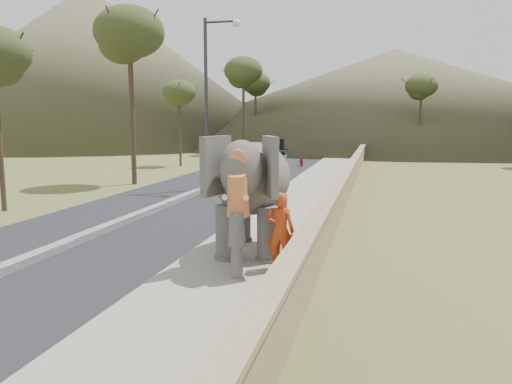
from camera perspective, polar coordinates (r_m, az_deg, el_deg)
ground at (r=11.94m, az=-1.16°, el=-8.20°), size 160.00×160.00×0.00m
road at (r=22.76m, az=-6.84°, el=-0.27°), size 7.00×120.00×0.03m
median at (r=22.75m, az=-6.84°, el=-0.03°), size 0.35×120.00×0.22m
walkway at (r=21.52m, az=5.72°, el=-0.59°), size 3.00×120.00×0.15m
parapet at (r=21.28m, az=10.14°, el=0.52°), size 0.30×120.00×1.10m
lamppost at (r=23.89m, az=-5.02°, el=11.85°), size 1.76×0.36×8.00m
signboard at (r=23.49m, az=-4.77°, el=4.03°), size 0.60×0.08×2.40m
hill_left at (r=78.09m, az=-18.45°, el=13.50°), size 60.00×60.00×22.00m
hill_far at (r=81.16m, az=15.49°, el=10.58°), size 80.00×80.00×14.00m
elephant_and_man at (r=12.27m, az=-0.23°, el=-0.28°), size 2.42×4.08×2.84m
motorcyclist at (r=36.22m, az=4.08°, el=4.23°), size 2.38×1.80×2.03m
trees at (r=40.71m, az=9.75°, el=9.16°), size 48.27×44.35×9.50m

